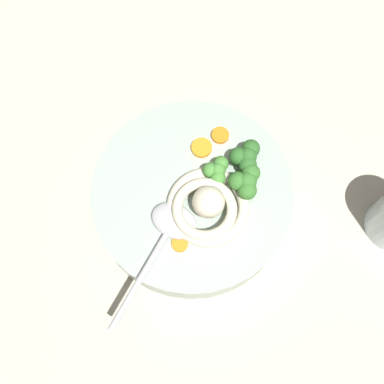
{
  "coord_description": "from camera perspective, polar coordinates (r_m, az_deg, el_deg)",
  "views": [
    {
      "loc": [
        20.25,
        1.91,
        65.76
      ],
      "look_at": [
        0.24,
        1.32,
        8.96
      ],
      "focal_mm": 43.68,
      "sensor_mm": 36.0,
      "label": 1
    }
  ],
  "objects": [
    {
      "name": "table_slab",
      "position": [
        0.67,
        -1.12,
        -1.82
      ],
      "size": [
        118.15,
        118.15,
        3.5
      ],
      "primitive_type": "cube",
      "color": "#BCB29E",
      "rests_on": "ground"
    },
    {
      "name": "noodle_pile",
      "position": [
        0.58,
        1.87,
        -1.73
      ],
      "size": [
        11.59,
        11.36,
        4.66
      ],
      "color": "beige",
      "rests_on": "soup_bowl"
    },
    {
      "name": "soup_bowl",
      "position": [
        0.63,
        0.0,
        -0.8
      ],
      "size": [
        26.5,
        26.5,
        5.46
      ],
      "color": "#9EB2A3",
      "rests_on": "table_slab"
    },
    {
      "name": "broccoli_floret_center",
      "position": [
        0.59,
        6.58,
        1.3
      ],
      "size": [
        4.69,
        4.04,
        3.71
      ],
      "color": "#7A9E60",
      "rests_on": "soup_bowl"
    },
    {
      "name": "carrot_slice_front",
      "position": [
        0.63,
        3.46,
        6.92
      ],
      "size": [
        2.37,
        2.37,
        0.59
      ],
      "primitive_type": "cylinder",
      "color": "orange",
      "rests_on": "soup_bowl"
    },
    {
      "name": "soup_spoon",
      "position": [
        0.58,
        -2.87,
        -4.67
      ],
      "size": [
        16.87,
        10.84,
        1.6
      ],
      "rotation": [
        0.0,
        0.0,
        5.81
      ],
      "color": "#B7B7BC",
      "rests_on": "soup_bowl"
    },
    {
      "name": "broccoli_floret_near_spoon",
      "position": [
        0.6,
        6.63,
        4.34
      ],
      "size": [
        4.61,
        3.96,
        3.64
      ],
      "color": "#7A9E60",
      "rests_on": "soup_bowl"
    },
    {
      "name": "carrot_slice_extra_b",
      "position": [
        0.58,
        -1.22,
        -6.36
      ],
      "size": [
        2.06,
        2.06,
        0.45
      ],
      "primitive_type": "cylinder",
      "color": "orange",
      "rests_on": "soup_bowl"
    },
    {
      "name": "broccoli_floret_far",
      "position": [
        0.59,
        3.05,
        2.66
      ],
      "size": [
        3.9,
        3.36,
        3.08
      ],
      "color": "#7A9E60",
      "rests_on": "soup_bowl"
    },
    {
      "name": "carrot_slice_beside_noodles",
      "position": [
        0.62,
        1.18,
        5.41
      ],
      "size": [
        2.75,
        2.75,
        0.65
      ],
      "primitive_type": "cylinder",
      "color": "orange",
      "rests_on": "soup_bowl"
    }
  ]
}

